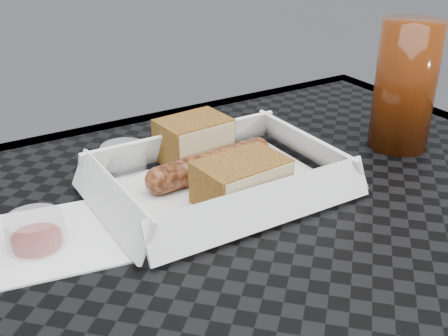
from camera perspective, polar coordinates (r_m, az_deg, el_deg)
food_tray at (r=0.58m, az=-0.51°, el=-2.10°), size 0.22×0.15×0.00m
bratwurst at (r=0.60m, az=-1.37°, el=0.37°), size 0.16×0.04×0.03m
bread_near at (r=0.63m, az=-3.10°, el=2.91°), size 0.08×0.06×0.05m
bread_far at (r=0.55m, az=1.77°, el=-1.36°), size 0.09×0.06×0.04m
veg_garnish at (r=0.58m, az=6.84°, el=-2.31°), size 0.03×0.03×0.00m
napkin at (r=0.53m, az=-16.95°, el=-6.94°), size 0.14×0.14×0.00m
condiment_cup_sauce at (r=0.51m, az=-18.58°, el=-6.23°), size 0.05×0.05×0.03m
condiment_cup_empty at (r=0.63m, az=-10.12°, el=0.94°), size 0.05×0.05×0.03m
drink_glass at (r=0.69m, az=17.92°, el=7.93°), size 0.07×0.07×0.15m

